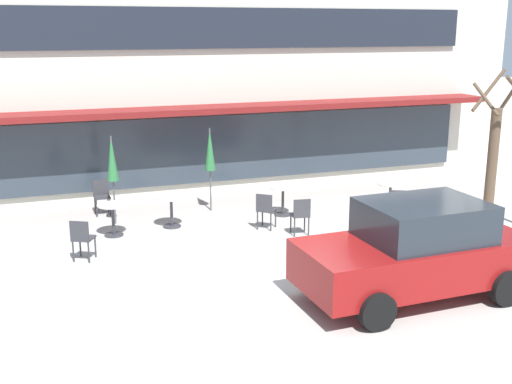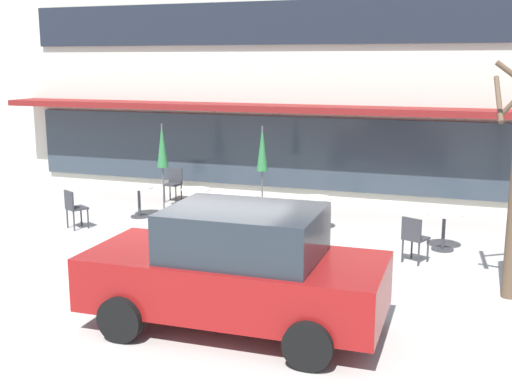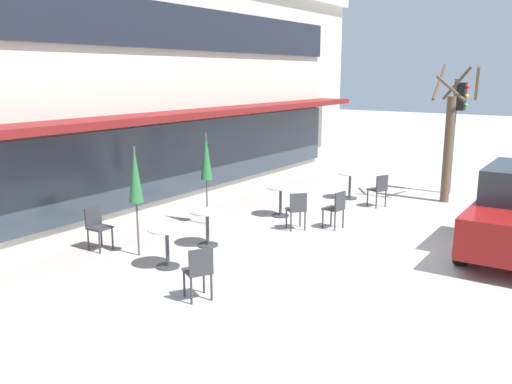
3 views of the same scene
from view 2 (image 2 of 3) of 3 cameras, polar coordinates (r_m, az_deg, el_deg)
The scene contains 14 objects.
ground_plane at distance 11.84m, azimuth -3.79°, elevation -6.88°, with size 80.00×80.00×0.00m, color #ADA8A0.
building_facade at distance 20.76m, azimuth 7.09°, elevation 10.19°, with size 19.99×9.10×6.53m.
cafe_table_near_wall at distance 14.39m, azimuth 5.32°, elevation -1.43°, with size 0.70×0.70×0.76m.
cafe_table_streetside at distance 15.33m, azimuth -5.34°, elevation -0.61°, with size 0.70×0.70×0.76m.
cafe_table_by_tree at distance 15.80m, azimuth -10.36°, elevation -0.39°, with size 0.70×0.70×0.76m.
cafe_table_mid_patio at distance 13.39m, azimuth 16.36°, elevation -2.84°, with size 0.70×0.70×0.76m.
patio_umbrella_green_folded at distance 15.64m, azimuth 0.56°, elevation 3.82°, with size 0.28×0.28×2.20m.
patio_umbrella_cream_folded at distance 16.35m, azimuth -8.34°, elevation 4.04°, with size 0.28×0.28×2.20m.
cafe_chair_0 at distance 15.03m, azimuth -15.89°, elevation -1.23°, with size 0.55×0.55×0.89m.
cafe_chair_1 at distance 12.38m, azimuth 13.86°, elevation -3.83°, with size 0.53×0.53×0.89m.
cafe_chair_2 at distance 12.89m, azimuth 2.50°, elevation -2.89°, with size 0.45×0.45×0.89m.
cafe_chair_3 at distance 13.71m, azimuth 0.90°, elevation -1.99°, with size 0.56×0.56×0.89m.
cafe_chair_4 at distance 17.48m, azimuth -7.31°, elevation 0.89°, with size 0.40×0.40×0.89m.
parked_sedan at distance 9.06m, azimuth -1.72°, elevation -6.86°, with size 4.23×2.08×1.76m.
Camera 2 is at (4.44, -10.31, 3.75)m, focal length 45.00 mm.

